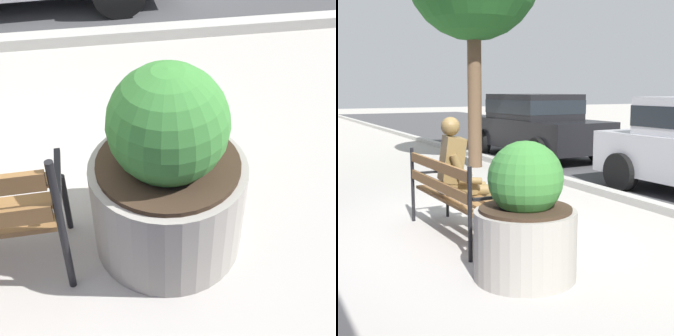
% 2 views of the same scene
% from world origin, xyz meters
% --- Properties ---
extents(ground_plane, '(80.00, 80.00, 0.00)m').
position_xyz_m(ground_plane, '(0.00, 0.00, 0.00)').
color(ground_plane, '#ADA8A0').
extents(curb_stone, '(60.00, 0.20, 0.12)m').
position_xyz_m(curb_stone, '(0.00, 2.90, 0.06)').
color(curb_stone, '#B2AFA8').
rests_on(curb_stone, ground).
extents(park_bench, '(1.81, 0.57, 0.95)m').
position_xyz_m(park_bench, '(-0.08, -0.09, 0.54)').
color(park_bench, brown).
rests_on(park_bench, ground).
extents(bronze_statue_seated, '(0.73, 0.79, 1.37)m').
position_xyz_m(bronze_statue_seated, '(-0.17, 0.12, 0.67)').
color(bronze_statue_seated, brown).
rests_on(bronze_statue_seated, ground).
extents(concrete_planter, '(0.92, 0.92, 1.24)m').
position_xyz_m(concrete_planter, '(1.42, 0.03, 0.53)').
color(concrete_planter, gray).
rests_on(concrete_planter, ground).
extents(parked_car_black, '(4.18, 2.08, 1.56)m').
position_xyz_m(parked_car_black, '(-5.56, 4.28, 0.84)').
color(parked_car_black, black).
rests_on(parked_car_black, ground).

